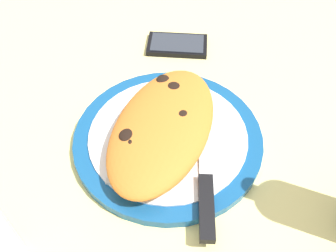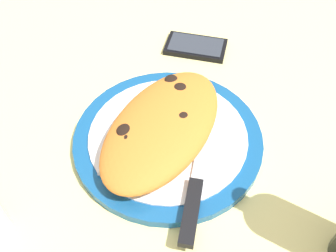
{
  "view_description": "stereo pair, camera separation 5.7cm",
  "coord_description": "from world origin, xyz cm",
  "px_view_note": "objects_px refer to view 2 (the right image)",
  "views": [
    {
      "loc": [
        36.36,
        8.08,
        47.49
      ],
      "look_at": [
        0.0,
        0.0,
        3.79
      ],
      "focal_mm": 40.83,
      "sensor_mm": 36.0,
      "label": 1
    },
    {
      "loc": [
        34.68,
        13.56,
        47.49
      ],
      "look_at": [
        0.0,
        0.0,
        3.79
      ],
      "focal_mm": 40.83,
      "sensor_mm": 36.0,
      "label": 2
    }
  ],
  "objects_px": {
    "smartphone": "(196,47)",
    "fork": "(122,144)",
    "plate": "(168,138)",
    "knife": "(195,190)",
    "calzone": "(162,126)"
  },
  "relations": [
    {
      "from": "fork",
      "to": "smartphone",
      "type": "xyz_separation_m",
      "value": [
        -0.28,
        0.02,
        -0.01
      ]
    },
    {
      "from": "smartphone",
      "to": "fork",
      "type": "bearing_deg",
      "value": -4.78
    },
    {
      "from": "plate",
      "to": "knife",
      "type": "relative_size",
      "value": 1.25
    },
    {
      "from": "calzone",
      "to": "knife",
      "type": "distance_m",
      "value": 0.11
    },
    {
      "from": "calzone",
      "to": "fork",
      "type": "xyz_separation_m",
      "value": [
        0.04,
        -0.05,
        -0.02
      ]
    },
    {
      "from": "fork",
      "to": "smartphone",
      "type": "height_order",
      "value": "fork"
    },
    {
      "from": "calzone",
      "to": "smartphone",
      "type": "relative_size",
      "value": 2.2
    },
    {
      "from": "calzone",
      "to": "fork",
      "type": "distance_m",
      "value": 0.07
    },
    {
      "from": "plate",
      "to": "smartphone",
      "type": "height_order",
      "value": "plate"
    },
    {
      "from": "fork",
      "to": "plate",
      "type": "bearing_deg",
      "value": 127.9
    },
    {
      "from": "plate",
      "to": "smartphone",
      "type": "xyz_separation_m",
      "value": [
        -0.24,
        -0.03,
        -0.0
      ]
    },
    {
      "from": "calzone",
      "to": "fork",
      "type": "relative_size",
      "value": 1.79
    },
    {
      "from": "calzone",
      "to": "knife",
      "type": "height_order",
      "value": "calzone"
    },
    {
      "from": "fork",
      "to": "knife",
      "type": "distance_m",
      "value": 0.13
    },
    {
      "from": "plate",
      "to": "knife",
      "type": "distance_m",
      "value": 0.11
    }
  ]
}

